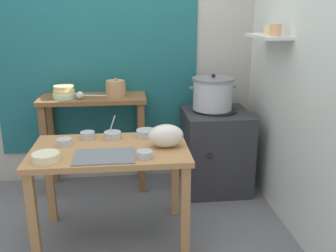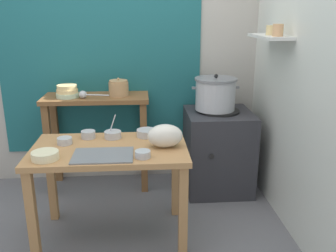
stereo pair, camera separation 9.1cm
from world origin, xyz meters
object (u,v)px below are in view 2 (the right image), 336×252
(ladle, at_px, (84,95))
(prep_bowl_3, at_px, (88,134))
(steamer_pot, at_px, (215,94))
(prep_bowl_4, at_px, (147,133))
(prep_table, at_px, (110,161))
(bowl_stack_enamel, at_px, (67,92))
(back_shelf_table, at_px, (97,119))
(prep_bowl_5, at_px, (45,155))
(serving_tray, at_px, (103,155))
(prep_bowl_0, at_px, (65,141))
(clay_pot, at_px, (119,88))
(prep_bowl_2, at_px, (143,154))
(prep_bowl_1, at_px, (113,134))
(stove_block, at_px, (218,150))
(plastic_bag, at_px, (165,136))

(ladle, relative_size, prep_bowl_3, 2.53)
(steamer_pot, height_order, ladle, steamer_pot)
(prep_bowl_4, bearing_deg, prep_bowl_3, -178.82)
(prep_table, xyz_separation_m, bowl_stack_enamel, (-0.43, 0.83, 0.34))
(back_shelf_table, bearing_deg, prep_bowl_5, -101.36)
(serving_tray, height_order, prep_bowl_0, prep_bowl_0)
(clay_pot, xyz_separation_m, prep_bowl_2, (0.21, -1.08, -0.22))
(prep_bowl_1, bearing_deg, prep_bowl_2, -61.49)
(prep_bowl_0, distance_m, prep_bowl_4, 0.61)
(prep_bowl_1, bearing_deg, ladle, 116.38)
(prep_bowl_1, relative_size, prep_bowl_3, 1.65)
(prep_bowl_0, bearing_deg, bowl_stack_enamel, 97.77)
(prep_bowl_2, bearing_deg, stove_block, 53.31)
(bowl_stack_enamel, distance_m, prep_bowl_3, 0.70)
(plastic_bag, bearing_deg, prep_table, 176.34)
(serving_tray, relative_size, prep_bowl_5, 2.29)
(prep_bowl_2, bearing_deg, bowl_stack_enamel, 122.47)
(prep_table, relative_size, prep_bowl_1, 6.21)
(prep_table, relative_size, prep_bowl_3, 10.24)
(prep_table, bearing_deg, prep_bowl_2, -42.35)
(prep_table, xyz_separation_m, steamer_pot, (0.91, 0.76, 0.32))
(back_shelf_table, distance_m, prep_bowl_0, 0.80)
(prep_table, xyz_separation_m, prep_bowl_5, (-0.40, -0.20, 0.14))
(bowl_stack_enamel, height_order, plastic_bag, bowl_stack_enamel)
(plastic_bag, relative_size, prep_bowl_2, 2.42)
(prep_bowl_0, height_order, prep_bowl_3, prep_bowl_3)
(stove_block, distance_m, prep_bowl_4, 0.93)
(prep_table, distance_m, plastic_bag, 0.44)
(prep_table, bearing_deg, prep_bowl_1, 86.31)
(back_shelf_table, relative_size, bowl_stack_enamel, 4.79)
(plastic_bag, xyz_separation_m, prep_bowl_0, (-0.72, 0.11, -0.06))
(stove_block, bearing_deg, bowl_stack_enamel, 176.24)
(bowl_stack_enamel, xyz_separation_m, prep_bowl_4, (0.70, -0.61, -0.20))
(stove_block, height_order, prep_bowl_2, stove_block)
(back_shelf_table, distance_m, ladle, 0.29)
(stove_block, xyz_separation_m, prep_bowl_2, (-0.71, -0.95, 0.36))
(back_shelf_table, relative_size, stove_block, 1.23)
(prep_bowl_5, bearing_deg, back_shelf_table, 78.64)
(prep_bowl_0, bearing_deg, serving_tray, -40.60)
(prep_bowl_0, height_order, prep_bowl_1, prep_bowl_1)
(prep_bowl_0, bearing_deg, clay_pot, 65.58)
(serving_tray, height_order, prep_bowl_4, prep_bowl_4)
(back_shelf_table, distance_m, serving_tray, 1.05)
(clay_pot, relative_size, plastic_bag, 0.72)
(bowl_stack_enamel, bearing_deg, prep_table, -62.68)
(clay_pot, height_order, prep_bowl_3, clay_pot)
(bowl_stack_enamel, distance_m, prep_bowl_4, 0.95)
(plastic_bag, xyz_separation_m, prep_bowl_3, (-0.57, 0.23, -0.05))
(serving_tray, bearing_deg, stove_block, 42.99)
(prep_bowl_0, xyz_separation_m, prep_bowl_2, (0.56, -0.30, -0.00))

